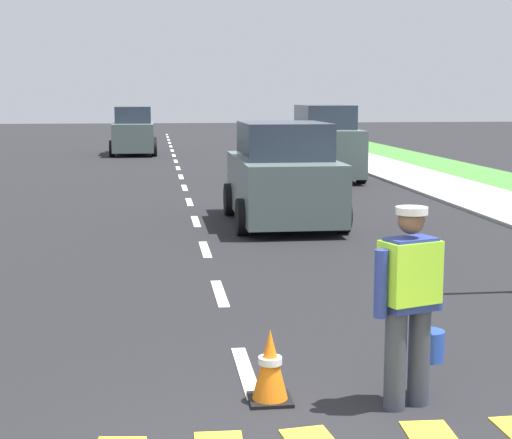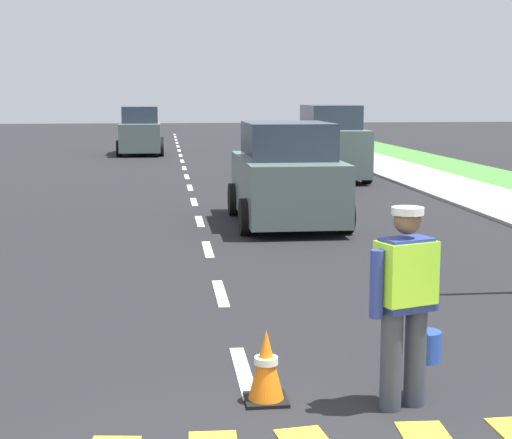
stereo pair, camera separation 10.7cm
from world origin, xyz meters
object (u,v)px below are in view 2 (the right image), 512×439
Objects in this scene: traffic_cone_near at (266,366)px; car_parked_far at (329,145)px; road_worker at (407,297)px; car_outgoing_ahead at (286,177)px; car_oncoming_third at (141,132)px.

car_parked_far is at bearing 76.62° from traffic_cone_near.
car_outgoing_ahead is (0.47, 9.53, 0.01)m from road_worker.
car_oncoming_third is at bearing 118.39° from car_parked_far.
road_worker is 0.41× the size of car_outgoing_ahead.
traffic_cone_near is at bearing -86.40° from car_oncoming_third.
road_worker is at bearing -92.81° from car_outgoing_ahead.
road_worker is 29.06m from car_oncoming_third.
traffic_cone_near is 0.15× the size of car_parked_far.
car_oncoming_third is at bearing 95.79° from road_worker.
road_worker is 9.54m from car_outgoing_ahead.
car_outgoing_ahead is at bearing 87.19° from road_worker.
car_outgoing_ahead is 0.95× the size of car_parked_far.
car_outgoing_ahead reaches higher than road_worker.
road_worker reaches higher than traffic_cone_near.
car_parked_far is (5.99, -11.09, 0.09)m from car_oncoming_third.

